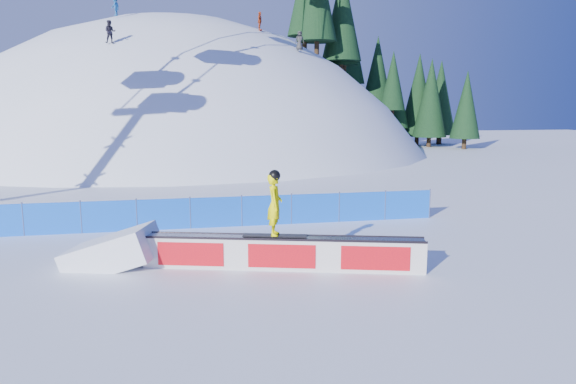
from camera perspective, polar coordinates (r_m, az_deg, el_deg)
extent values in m
plane|color=white|center=(16.03, -14.17, -7.78)|extent=(160.00, 160.00, 0.00)
sphere|color=white|center=(61.64, -11.58, -12.37)|extent=(64.00, 64.00, 64.00)
cylinder|color=black|center=(56.08, 1.61, 16.47)|extent=(0.50, 0.50, 1.40)
cylinder|color=black|center=(58.31, 4.13, 14.79)|extent=(0.50, 0.50, 1.40)
cone|color=black|center=(58.82, 4.18, 18.67)|extent=(2.99, 2.99, 6.80)
cylinder|color=black|center=(59.03, 4.47, 14.43)|extent=(0.50, 0.50, 1.40)
cone|color=black|center=(59.60, 4.53, 18.80)|extent=(3.48, 3.48, 7.92)
cylinder|color=black|center=(63.44, 4.51, 13.12)|extent=(0.50, 0.50, 1.40)
cone|color=black|center=(63.92, 4.56, 17.36)|extent=(3.64, 3.64, 8.27)
cylinder|color=black|center=(64.59, 7.50, 10.45)|extent=(0.50, 0.50, 1.40)
cone|color=black|center=(64.91, 7.61, 15.18)|extent=(4.18, 4.18, 9.50)
cylinder|color=black|center=(63.96, 8.78, 9.57)|extent=(0.50, 0.50, 1.40)
cone|color=black|center=(64.10, 8.87, 13.05)|extent=(2.90, 2.90, 6.58)
cylinder|color=black|center=(62.27, 9.76, 9.32)|extent=(0.50, 0.50, 1.40)
cone|color=black|center=(62.52, 9.90, 14.45)|extent=(4.40, 4.40, 10.00)
cylinder|color=black|center=(58.38, 15.36, 5.08)|extent=(0.50, 0.50, 1.40)
cone|color=black|center=(58.25, 15.59, 10.28)|extent=(4.14, 4.14, 9.40)
cylinder|color=black|center=(63.79, 12.99, 5.51)|extent=(0.50, 0.50, 1.40)
cone|color=black|center=(63.67, 13.16, 9.82)|extent=(3.69, 3.69, 8.39)
cylinder|color=black|center=(66.89, 14.02, 5.64)|extent=(0.50, 0.50, 1.40)
cone|color=black|center=(66.77, 14.16, 8.93)|extent=(2.86, 2.86, 6.49)
cylinder|color=black|center=(61.24, 16.92, 5.19)|extent=(0.50, 0.50, 1.40)
cone|color=black|center=(61.11, 17.15, 9.89)|extent=(3.89, 3.89, 8.85)
cylinder|color=black|center=(67.53, 16.91, 5.55)|extent=(0.50, 0.50, 1.40)
cone|color=black|center=(67.40, 17.06, 8.79)|extent=(2.84, 2.84, 6.46)
cylinder|color=black|center=(68.59, 19.46, 5.47)|extent=(0.50, 0.50, 1.40)
cone|color=black|center=(68.47, 19.70, 9.81)|extent=(4.05, 4.05, 9.20)
cube|color=blue|center=(20.25, -13.63, -2.43)|extent=(22.00, 0.03, 1.20)
cylinder|color=#3B446A|center=(21.07, -27.36, -2.63)|extent=(0.05, 0.05, 1.30)
cylinder|color=#3B446A|center=(20.59, -22.01, -2.52)|extent=(0.05, 0.05, 1.30)
cylinder|color=#3B446A|center=(20.31, -16.46, -2.37)|extent=(0.05, 0.05, 1.30)
cylinder|color=#3B446A|center=(20.22, -10.80, -2.20)|extent=(0.05, 0.05, 1.30)
cylinder|color=#3B446A|center=(20.32, -5.15, -2.01)|extent=(0.05, 0.05, 1.30)
cylinder|color=#3B446A|center=(20.63, 0.38, -1.80)|extent=(0.05, 0.05, 1.30)
cylinder|color=#3B446A|center=(21.11, 5.71, -1.59)|extent=(0.05, 0.05, 1.30)
cylinder|color=#3B446A|center=(21.77, 10.75, -1.37)|extent=(0.05, 0.05, 1.30)
cylinder|color=#3B446A|center=(22.59, 15.46, -1.16)|extent=(0.05, 0.05, 1.30)
cube|color=silver|center=(14.99, -0.62, -6.86)|extent=(7.99, 2.71, 0.92)
cube|color=#90939D|center=(14.86, -0.62, -5.09)|extent=(7.92, 2.71, 0.04)
cube|color=black|center=(14.60, -0.72, -5.32)|extent=(7.86, 2.25, 0.06)
cube|color=black|center=(15.12, -0.53, -4.80)|extent=(7.86, 2.25, 0.06)
cube|color=red|center=(14.74, -0.71, -7.15)|extent=(7.46, 2.12, 0.69)
cube|color=red|center=(15.24, -0.53, -6.59)|extent=(7.46, 2.12, 0.69)
cube|color=black|center=(14.87, -1.48, -4.85)|extent=(1.87, 0.82, 0.04)
imported|color=#FFFB00|center=(14.67, -1.49, -1.40)|extent=(0.56, 0.73, 1.79)
sphere|color=black|center=(14.54, -1.50, 1.83)|extent=(0.33, 0.33, 0.33)
imported|color=black|center=(42.06, -19.16, 16.49)|extent=(0.80, 0.63, 1.65)
imported|color=#B63F1A|center=(48.91, -3.16, 18.44)|extent=(0.73, 1.05, 1.65)
imported|color=#195998|center=(50.89, -18.65, 18.98)|extent=(0.98, 1.22, 1.65)
imported|color=#2B2B2B|center=(46.92, 1.30, 16.47)|extent=(0.82, 0.54, 1.65)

